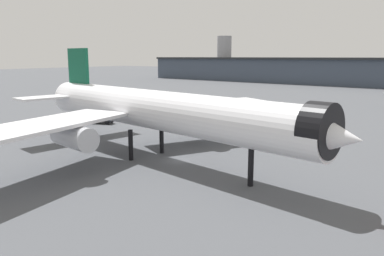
{
  "coord_description": "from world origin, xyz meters",
  "views": [
    {
      "loc": [
        35.49,
        -48.08,
        16.53
      ],
      "look_at": [
        4.51,
        -2.5,
        6.24
      ],
      "focal_mm": 36.0,
      "sensor_mm": 36.0,
      "label": 1
    }
  ],
  "objects": [
    {
      "name": "service_truck_front",
      "position": [
        -36.43,
        17.69,
        1.59
      ],
      "size": [
        5.91,
        3.75,
        3.0
      ],
      "rotation": [
        0.0,
        0.0,
        0.27
      ],
      "color": "black",
      "rests_on": "ground"
    },
    {
      "name": "terminal_building",
      "position": [
        -45.51,
        190.08,
        8.19
      ],
      "size": [
        224.64,
        51.94,
        30.64
      ],
      "rotation": [
        0.0,
        0.0,
        -0.09
      ],
      "color": "#3D4756",
      "rests_on": "ground"
    },
    {
      "name": "traffic_cone_wingtip",
      "position": [
        5.77,
        33.15,
        0.34
      ],
      "size": [
        0.55,
        0.55,
        0.68
      ],
      "primitive_type": "cone",
      "color": "#F2600C",
      "rests_on": "ground"
    },
    {
      "name": "ground",
      "position": [
        0.0,
        0.0,
        0.0
      ],
      "size": [
        900.0,
        900.0,
        0.0
      ],
      "primitive_type": "plane",
      "color": "#4C4F54"
    },
    {
      "name": "airliner_near_gate",
      "position": [
        -3.52,
        -1.02,
        7.97
      ],
      "size": [
        64.95,
        58.53,
        18.09
      ],
      "rotation": [
        0.0,
        0.0,
        -0.18
      ],
      "color": "white",
      "rests_on": "ground"
    }
  ]
}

